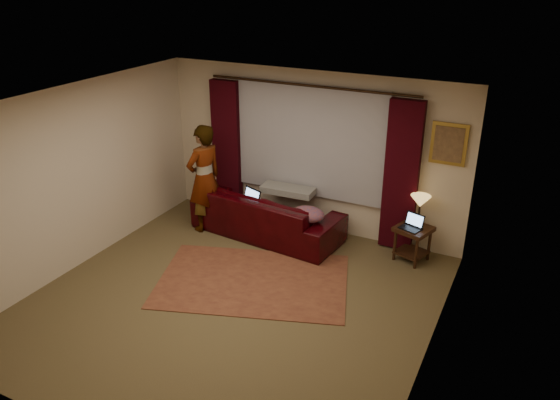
# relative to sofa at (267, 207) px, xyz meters

# --- Properties ---
(floor) EXTENTS (5.00, 5.00, 0.01)m
(floor) POSITION_rel_sofa_xyz_m (0.49, -1.91, -0.50)
(floor) COLOR brown
(floor) RESTS_ON ground
(ceiling) EXTENTS (5.00, 5.00, 0.02)m
(ceiling) POSITION_rel_sofa_xyz_m (0.49, -1.91, 2.11)
(ceiling) COLOR silver
(ceiling) RESTS_ON ground
(wall_back) EXTENTS (5.00, 0.02, 2.60)m
(wall_back) POSITION_rel_sofa_xyz_m (0.49, 0.59, 0.81)
(wall_back) COLOR beige
(wall_back) RESTS_ON ground
(wall_front) EXTENTS (5.00, 0.02, 2.60)m
(wall_front) POSITION_rel_sofa_xyz_m (0.49, -4.41, 0.81)
(wall_front) COLOR beige
(wall_front) RESTS_ON ground
(wall_left) EXTENTS (0.02, 5.00, 2.60)m
(wall_left) POSITION_rel_sofa_xyz_m (-2.01, -1.91, 0.81)
(wall_left) COLOR beige
(wall_left) RESTS_ON ground
(wall_right) EXTENTS (0.02, 5.00, 2.60)m
(wall_right) POSITION_rel_sofa_xyz_m (2.99, -1.91, 0.81)
(wall_right) COLOR beige
(wall_right) RESTS_ON ground
(sheer_curtain) EXTENTS (2.50, 0.05, 1.80)m
(sheer_curtain) POSITION_rel_sofa_xyz_m (0.49, 0.53, 1.01)
(sheer_curtain) COLOR #A0A0A8
(sheer_curtain) RESTS_ON wall_back
(drape_left) EXTENTS (0.50, 0.14, 2.30)m
(drape_left) POSITION_rel_sofa_xyz_m (-1.01, 0.48, 0.69)
(drape_left) COLOR black
(drape_left) RESTS_ON floor
(drape_right) EXTENTS (0.50, 0.14, 2.30)m
(drape_right) POSITION_rel_sofa_xyz_m (1.99, 0.48, 0.69)
(drape_right) COLOR black
(drape_right) RESTS_ON floor
(curtain_rod) EXTENTS (0.04, 0.04, 3.40)m
(curtain_rod) POSITION_rel_sofa_xyz_m (0.49, 0.48, 1.89)
(curtain_rod) COLOR black
(curtain_rod) RESTS_ON wall_back
(picture_frame) EXTENTS (0.50, 0.04, 0.60)m
(picture_frame) POSITION_rel_sofa_xyz_m (2.59, 0.56, 1.26)
(picture_frame) COLOR #B68F3A
(picture_frame) RESTS_ON wall_back
(sofa) EXTENTS (2.53, 1.30, 0.98)m
(sofa) POSITION_rel_sofa_xyz_m (0.00, 0.00, 0.00)
(sofa) COLOR black
(sofa) RESTS_ON floor
(throw_blanket) EXTENTS (0.87, 0.39, 0.10)m
(throw_blanket) POSITION_rel_sofa_xyz_m (0.24, 0.27, 0.49)
(throw_blanket) COLOR gray
(throw_blanket) RESTS_ON sofa
(clothing_pile) EXTENTS (0.55, 0.44, 0.22)m
(clothing_pile) POSITION_rel_sofa_xyz_m (0.80, -0.20, 0.11)
(clothing_pile) COLOR #704051
(clothing_pile) RESTS_ON sofa
(laptop_sofa) EXTENTS (0.47, 0.49, 0.26)m
(laptop_sofa) POSITION_rel_sofa_xyz_m (-0.31, -0.13, 0.13)
(laptop_sofa) COLOR black
(laptop_sofa) RESTS_ON sofa
(area_rug) EXTENTS (3.01, 2.47, 0.01)m
(area_rug) POSITION_rel_sofa_xyz_m (0.48, -1.35, -0.48)
(area_rug) COLOR brown
(area_rug) RESTS_ON floor
(end_table) EXTENTS (0.59, 0.59, 0.54)m
(end_table) POSITION_rel_sofa_xyz_m (2.30, 0.22, -0.22)
(end_table) COLOR black
(end_table) RESTS_ON floor
(tiffany_lamp) EXTENTS (0.29, 0.29, 0.46)m
(tiffany_lamp) POSITION_rel_sofa_xyz_m (2.33, 0.33, 0.28)
(tiffany_lamp) COLOR olive
(tiffany_lamp) RESTS_ON end_table
(laptop_table) EXTENTS (0.38, 0.40, 0.21)m
(laptop_table) POSITION_rel_sofa_xyz_m (2.26, 0.15, 0.15)
(laptop_table) COLOR black
(laptop_table) RESTS_ON end_table
(person) EXTENTS (0.66, 0.66, 1.78)m
(person) POSITION_rel_sofa_xyz_m (-1.00, -0.25, 0.40)
(person) COLOR gray
(person) RESTS_ON floor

